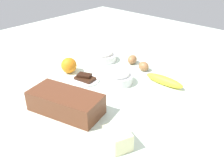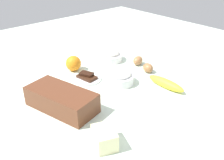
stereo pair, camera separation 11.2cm
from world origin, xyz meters
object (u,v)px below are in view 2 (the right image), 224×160
at_px(flour_bowl, 110,55).
at_px(chocolate_plate, 87,78).
at_px(egg_beside_bowl, 138,61).
at_px(orange_fruit, 73,63).
at_px(butter_block, 104,138).
at_px(sugar_bowl, 120,77).
at_px(banana, 166,83).
at_px(loaf_pan, 61,99).
at_px(egg_near_butter, 148,68).

relative_size(flour_bowl, chocolate_plate, 1.06).
bearing_deg(egg_beside_bowl, flour_bowl, 26.64).
distance_m(orange_fruit, butter_block, 0.58).
bearing_deg(chocolate_plate, sugar_bowl, -143.32).
height_order(banana, chocolate_plate, banana).
height_order(sugar_bowl, egg_beside_bowl, sugar_bowl).
relative_size(loaf_pan, egg_beside_bowl, 4.71).
distance_m(sugar_bowl, orange_fruit, 0.27).
bearing_deg(flour_bowl, banana, 177.98).
bearing_deg(loaf_pan, banana, -124.76).
relative_size(sugar_bowl, egg_near_butter, 2.20).
bearing_deg(egg_near_butter, flour_bowl, 10.30).
height_order(sugar_bowl, butter_block, sugar_bowl).
xyz_separation_m(loaf_pan, banana, (-0.17, -0.44, -0.02)).
height_order(butter_block, egg_near_butter, butter_block).
distance_m(loaf_pan, egg_near_butter, 0.49).
distance_m(flour_bowl, sugar_bowl, 0.27).
relative_size(flour_bowl, egg_beside_bowl, 2.15).
bearing_deg(flour_bowl, loaf_pan, 116.99).
bearing_deg(sugar_bowl, loaf_pan, 90.03).
distance_m(sugar_bowl, egg_beside_bowl, 0.23).
xyz_separation_m(banana, egg_near_butter, (0.16, -0.06, 0.00)).
bearing_deg(butter_block, banana, -76.91).
relative_size(orange_fruit, butter_block, 0.86).
bearing_deg(orange_fruit, flour_bowl, -96.49).
bearing_deg(chocolate_plate, banana, -142.83).
bearing_deg(sugar_bowl, egg_beside_bowl, -68.35).
bearing_deg(banana, flour_bowl, -2.02).
distance_m(flour_bowl, butter_block, 0.68).
bearing_deg(butter_block, egg_near_butter, -62.77).
distance_m(loaf_pan, banana, 0.47).
bearing_deg(flour_bowl, egg_near_butter, -169.70).
bearing_deg(butter_block, egg_beside_bowl, -56.36).
xyz_separation_m(egg_near_butter, chocolate_plate, (0.14, 0.28, -0.01)).
height_order(orange_fruit, chocolate_plate, orange_fruit).
bearing_deg(butter_block, orange_fruit, -24.46).
bearing_deg(loaf_pan, egg_near_butter, -105.12).
relative_size(banana, egg_beside_bowl, 2.95).
xyz_separation_m(sugar_bowl, egg_beside_bowl, (0.08, -0.21, -0.01)).
height_order(loaf_pan, butter_block, loaf_pan).
height_order(sugar_bowl, egg_near_butter, sugar_bowl).
xyz_separation_m(flour_bowl, banana, (-0.39, 0.01, -0.01)).
distance_m(loaf_pan, egg_beside_bowl, 0.53).
distance_m(loaf_pan, chocolate_plate, 0.25).
distance_m(loaf_pan, flour_bowl, 0.50).
xyz_separation_m(orange_fruit, egg_beside_bowl, (-0.17, -0.29, -0.02)).
distance_m(sugar_bowl, chocolate_plate, 0.16).
bearing_deg(banana, butter_block, 103.09).
height_order(egg_beside_bowl, chocolate_plate, egg_beside_bowl).
xyz_separation_m(loaf_pan, sugar_bowl, (0.00, -0.31, -0.01)).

